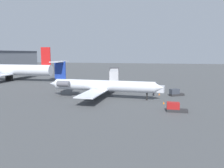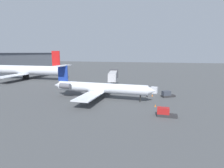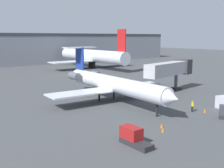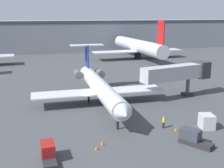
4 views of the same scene
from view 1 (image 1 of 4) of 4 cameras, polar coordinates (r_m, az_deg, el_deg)
ground_plane at (r=55.31m, az=-2.25°, el=-4.03°), size 400.00×400.00×0.10m
regional_jet at (r=56.81m, az=-3.06°, el=-0.32°), size 23.17×30.38×9.30m
jet_bridge at (r=71.79m, az=0.58°, el=2.62°), size 14.85×5.51×6.47m
ground_crew_marshaller at (r=60.89m, az=10.70°, el=-2.19°), size 0.46×0.47×1.69m
baggage_tug_lead at (r=45.24m, az=15.89°, el=-5.90°), size 1.41×4.00×1.90m
baggage_tug_trailing at (r=61.98m, az=16.04°, el=-2.20°), size 3.26×4.15×1.90m
cargo_container_uld at (r=66.41m, az=12.45°, el=-1.28°), size 2.19×2.46×1.99m
traffic_cone_near at (r=62.11m, az=12.06°, el=-2.57°), size 0.36×0.36×0.55m
traffic_cone_mid at (r=50.71m, az=14.51°, el=-5.01°), size 0.36×0.36×0.55m
traffic_cone_far at (r=51.68m, az=13.20°, el=-4.73°), size 0.36×0.36×0.55m
parked_airliner_west_mid at (r=101.79m, az=-24.99°, el=3.30°), size 32.18×38.30×13.77m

